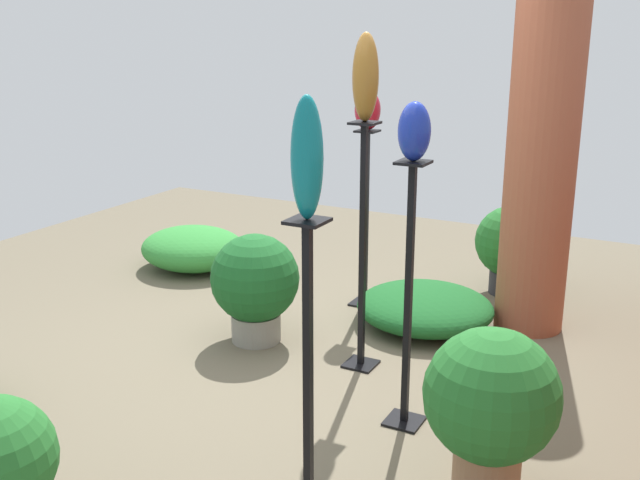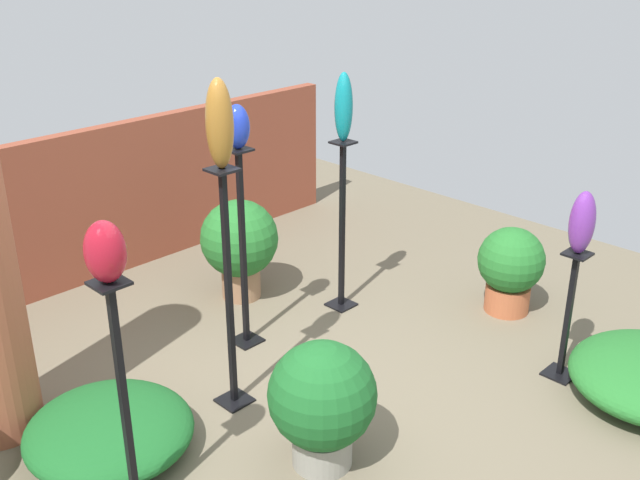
{
  "view_description": "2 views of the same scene",
  "coord_description": "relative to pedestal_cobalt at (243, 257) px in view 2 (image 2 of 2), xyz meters",
  "views": [
    {
      "loc": [
        3.89,
        2.36,
        2.18
      ],
      "look_at": [
        -0.07,
        0.26,
        0.86
      ],
      "focal_mm": 42.0,
      "sensor_mm": 36.0,
      "label": 1
    },
    {
      "loc": [
        -2.7,
        -2.77,
        2.91
      ],
      "look_at": [
        0.24,
        0.13,
        1.13
      ],
      "focal_mm": 42.0,
      "sensor_mm": 36.0,
      "label": 2
    }
  ],
  "objects": [
    {
      "name": "ground_plane",
      "position": [
        -0.35,
        -1.01,
        -0.69
      ],
      "size": [
        8.0,
        8.0,
        0.0
      ],
      "primitive_type": "plane",
      "color": "#6B604C"
    },
    {
      "name": "brick_wall_back",
      "position": [
        -0.35,
        1.77,
        -0.03
      ],
      "size": [
        5.6,
        0.12,
        1.32
      ],
      "primitive_type": "cube",
      "color": "brown",
      "rests_on": "ground"
    },
    {
      "name": "pedestal_cobalt",
      "position": [
        0.0,
        0.0,
        0.0
      ],
      "size": [
        0.2,
        0.2,
        1.49
      ],
      "color": "black",
      "rests_on": "ground"
    },
    {
      "name": "pedestal_bronze",
      "position": [
        -0.55,
        -0.52,
        0.05
      ],
      "size": [
        0.2,
        0.2,
        1.59
      ],
      "color": "black",
      "rests_on": "ground"
    },
    {
      "name": "pedestal_ruby",
      "position": [
        -1.56,
        -0.97,
        -0.05
      ],
      "size": [
        0.2,
        0.2,
        1.39
      ],
      "color": "black",
      "rests_on": "ground"
    },
    {
      "name": "pedestal_violet",
      "position": [
        1.23,
        -1.88,
        -0.27
      ],
      "size": [
        0.2,
        0.2,
        0.93
      ],
      "color": "black",
      "rests_on": "ground"
    },
    {
      "name": "pedestal_teal",
      "position": [
        0.91,
        -0.12,
        -0.05
      ],
      "size": [
        0.2,
        0.2,
        1.38
      ],
      "color": "black",
      "rests_on": "ground"
    },
    {
      "name": "art_vase_cobalt",
      "position": [
        -0.0,
        0.0,
        0.95
      ],
      "size": [
        0.17,
        0.17,
        0.3
      ],
      "primitive_type": "ellipsoid",
      "color": "#192D9E",
      "rests_on": "pedestal_cobalt"
    },
    {
      "name": "art_vase_bronze",
      "position": [
        -0.55,
        -0.52,
        1.16
      ],
      "size": [
        0.16,
        0.16,
        0.52
      ],
      "primitive_type": "ellipsoid",
      "color": "brown",
      "rests_on": "pedestal_bronze"
    },
    {
      "name": "art_vase_ruby",
      "position": [
        -1.56,
        -0.97,
        0.85
      ],
      "size": [
        0.19,
        0.2,
        0.3
      ],
      "primitive_type": "ellipsoid",
      "color": "maroon",
      "rests_on": "pedestal_ruby"
    },
    {
      "name": "art_vase_violet",
      "position": [
        1.23,
        -1.88,
        0.45
      ],
      "size": [
        0.17,
        0.16,
        0.42
      ],
      "primitive_type": "ellipsoid",
      "color": "#6B2D8C",
      "rests_on": "pedestal_violet"
    },
    {
      "name": "art_vase_teal",
      "position": [
        0.91,
        -0.12,
        0.95
      ],
      "size": [
        0.14,
        0.14,
        0.51
      ],
      "primitive_type": "ellipsoid",
      "color": "#0F727A",
      "rests_on": "pedestal_teal"
    },
    {
      "name": "potted_plant_front_left",
      "position": [
        0.44,
        0.59,
        -0.2
      ],
      "size": [
        0.63,
        0.63,
        0.84
      ],
      "color": "#936B4C",
      "rests_on": "ground"
    },
    {
      "name": "potted_plant_front_right",
      "position": [
        1.79,
        -1.11,
        -0.3
      ],
      "size": [
        0.52,
        0.52,
        0.71
      ],
      "color": "#B25B38",
      "rests_on": "ground"
    },
    {
      "name": "potted_plant_walkway_edge",
      "position": [
        -0.57,
        -1.35,
        -0.26
      ],
      "size": [
        0.62,
        0.62,
        0.77
      ],
      "color": "gray",
      "rests_on": "ground"
    },
    {
      "name": "foliage_bed_west",
      "position": [
        -1.37,
        -0.39,
        -0.55
      ],
      "size": [
        0.98,
        1.01,
        0.28
      ],
      "primitive_type": "ellipsoid",
      "color": "#195923",
      "rests_on": "ground"
    }
  ]
}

